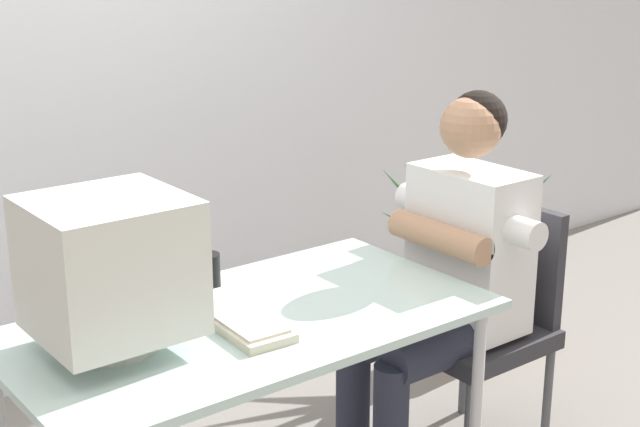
# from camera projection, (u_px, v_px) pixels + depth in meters

# --- Properties ---
(desk) EXTENTS (1.33, 0.71, 0.72)m
(desk) POSITION_uv_depth(u_px,v_px,m) (249.00, 338.00, 2.53)
(desk) COLOR #B7B7BC
(desk) RESTS_ON ground_plane
(crt_monitor) EXTENTS (0.38, 0.36, 0.39)m
(crt_monitor) POSITION_uv_depth(u_px,v_px,m) (111.00, 266.00, 2.26)
(crt_monitor) COLOR silver
(crt_monitor) RESTS_ON desk
(keyboard) EXTENTS (0.17, 0.41, 0.03)m
(keyboard) POSITION_uv_depth(u_px,v_px,m) (235.00, 318.00, 2.47)
(keyboard) COLOR beige
(keyboard) RESTS_ON desk
(office_chair) EXTENTS (0.44, 0.44, 0.86)m
(office_chair) POSITION_uv_depth(u_px,v_px,m) (483.00, 315.00, 3.11)
(office_chair) COLOR #4C4C51
(office_chair) RESTS_ON ground_plane
(person_seated) EXTENTS (0.70, 0.58, 1.26)m
(person_seated) POSITION_uv_depth(u_px,v_px,m) (445.00, 274.00, 2.95)
(person_seated) COLOR silver
(person_seated) RESTS_ON ground_plane
(potted_plant) EXTENTS (0.90, 0.76, 0.86)m
(potted_plant) POSITION_uv_depth(u_px,v_px,m) (463.00, 269.00, 3.84)
(potted_plant) COLOR #9E6647
(potted_plant) RESTS_ON ground_plane
(desk_mug) EXTENTS (0.08, 0.09, 0.10)m
(desk_mug) POSITION_uv_depth(u_px,v_px,m) (206.00, 270.00, 2.71)
(desk_mug) COLOR black
(desk_mug) RESTS_ON desk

